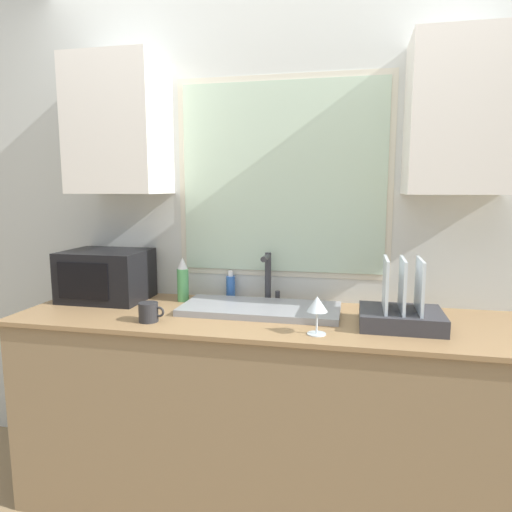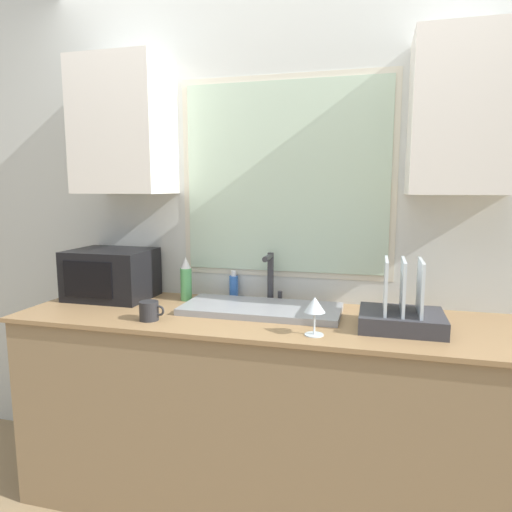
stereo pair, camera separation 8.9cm
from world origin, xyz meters
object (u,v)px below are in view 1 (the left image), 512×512
object	(u,v)px
spray_bottle	(183,280)
soap_bottle	(231,286)
dish_rack	(401,311)
faucet	(268,275)
wine_glass	(317,306)
mug_near_sink	(149,312)
microwave	(106,275)

from	to	relation	value
spray_bottle	soap_bottle	distance (m)	0.25
dish_rack	faucet	bearing A→B (deg)	155.69
faucet	wine_glass	bearing A→B (deg)	-58.35
faucet	mug_near_sink	bearing A→B (deg)	-135.78
faucet	wine_glass	size ratio (longest dim) A/B	1.64
soap_bottle	mug_near_sink	xyz separation A→B (m)	(-0.24, -0.48, -0.02)
mug_near_sink	wine_glass	world-z (taller)	wine_glass
dish_rack	mug_near_sink	distance (m)	1.08
soap_bottle	wine_glass	distance (m)	0.70
spray_bottle	soap_bottle	xyz separation A→B (m)	(0.23, 0.10, -0.04)
dish_rack	mug_near_sink	world-z (taller)	dish_rack
dish_rack	soap_bottle	bearing A→B (deg)	158.66
soap_bottle	dish_rack	bearing A→B (deg)	-21.34
dish_rack	mug_near_sink	xyz separation A→B (m)	(-1.07, -0.16, -0.02)
dish_rack	wine_glass	distance (m)	0.38
microwave	mug_near_sink	xyz separation A→B (m)	(0.39, -0.33, -0.09)
faucet	microwave	xyz separation A→B (m)	(-0.84, -0.11, -0.02)
spray_bottle	mug_near_sink	bearing A→B (deg)	-91.82
mug_near_sink	wine_glass	distance (m)	0.73
mug_near_sink	dish_rack	bearing A→B (deg)	8.31
spray_bottle	mug_near_sink	distance (m)	0.38
soap_bottle	wine_glass	xyz separation A→B (m)	(0.49, -0.50, 0.05)
microwave	faucet	bearing A→B (deg)	7.48
microwave	wine_glass	size ratio (longest dim) A/B	2.68
dish_rack	soap_bottle	world-z (taller)	dish_rack
microwave	mug_near_sink	bearing A→B (deg)	-39.95
faucet	spray_bottle	xyz separation A→B (m)	(-0.44, -0.06, -0.04)
wine_glass	spray_bottle	bearing A→B (deg)	150.84
spray_bottle	soap_bottle	bearing A→B (deg)	24.15
microwave	mug_near_sink	size ratio (longest dim) A/B	3.58
microwave	spray_bottle	bearing A→B (deg)	7.49
microwave	soap_bottle	bearing A→B (deg)	13.81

